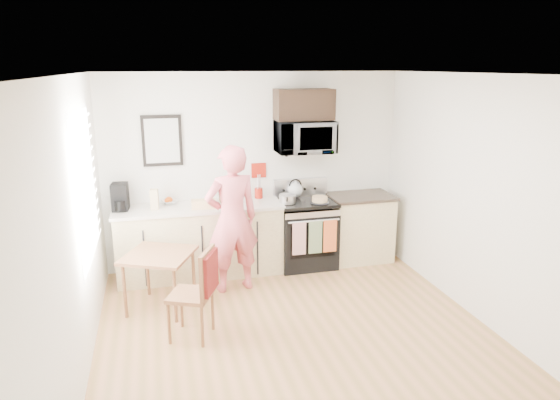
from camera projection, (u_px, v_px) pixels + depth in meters
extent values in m
plane|color=olive|center=(303.00, 345.00, 4.94)|extent=(4.60, 4.60, 0.00)
cube|color=white|center=(255.00, 170.00, 6.75)|extent=(4.00, 0.04, 2.60)
cube|color=white|center=(442.00, 355.00, 2.45)|extent=(4.00, 0.04, 2.60)
cube|color=white|center=(74.00, 237.00, 4.12)|extent=(0.04, 4.60, 2.60)
cube|color=white|center=(492.00, 205.00, 5.08)|extent=(0.04, 4.60, 2.60)
cube|color=white|center=(307.00, 74.00, 4.26)|extent=(4.00, 4.60, 0.04)
cube|color=silver|center=(85.00, 186.00, 4.81)|extent=(0.02, 1.40, 1.50)
cube|color=white|center=(86.00, 186.00, 4.81)|extent=(0.01, 1.30, 1.40)
cube|color=tan|center=(200.00, 242.00, 6.50)|extent=(2.10, 0.60, 0.90)
cube|color=beige|center=(199.00, 207.00, 6.38)|extent=(2.14, 0.64, 0.04)
cube|color=tan|center=(359.00, 228.00, 7.03)|extent=(0.84, 0.60, 0.90)
cube|color=black|center=(361.00, 196.00, 6.91)|extent=(0.88, 0.64, 0.04)
cube|color=black|center=(305.00, 238.00, 6.83)|extent=(0.76, 0.65, 0.77)
cube|color=black|center=(313.00, 241.00, 6.52)|extent=(0.61, 0.02, 0.45)
cube|color=silver|center=(313.00, 217.00, 6.44)|extent=(0.74, 0.02, 0.14)
cylinder|color=silver|center=(314.00, 221.00, 6.40)|extent=(0.68, 0.02, 0.02)
cube|color=black|center=(306.00, 202.00, 6.70)|extent=(0.76, 0.65, 0.04)
cube|color=silver|center=(300.00, 187.00, 6.92)|extent=(0.76, 0.08, 0.24)
cube|color=beige|center=(299.00, 239.00, 6.41)|extent=(0.18, 0.02, 0.44)
cube|color=#576A46|center=(315.00, 237.00, 6.46)|extent=(0.18, 0.02, 0.44)
cube|color=#BD441C|center=(330.00, 236.00, 6.51)|extent=(0.18, 0.02, 0.44)
imported|color=silver|center=(305.00, 137.00, 6.57)|extent=(0.76, 0.51, 0.42)
cube|color=black|center=(304.00, 104.00, 6.51)|extent=(0.76, 0.35, 0.40)
cube|color=black|center=(162.00, 141.00, 6.32)|extent=(0.50, 0.03, 0.65)
cube|color=beige|center=(162.00, 141.00, 6.31)|extent=(0.42, 0.01, 0.56)
cube|color=#A21A0D|center=(259.00, 170.00, 6.75)|extent=(0.20, 0.02, 0.20)
imported|color=#CF3948|center=(232.00, 219.00, 5.95)|extent=(0.72, 0.54, 1.80)
cube|color=brown|center=(159.00, 255.00, 5.54)|extent=(0.70, 0.70, 0.03)
cylinder|color=brown|center=(125.00, 291.00, 5.40)|extent=(0.04, 0.04, 0.62)
cylinder|color=brown|center=(175.00, 296.00, 5.30)|extent=(0.04, 0.04, 0.62)
cylinder|color=brown|center=(148.00, 270.00, 5.94)|extent=(0.04, 0.04, 0.62)
cylinder|color=brown|center=(194.00, 274.00, 5.84)|extent=(0.04, 0.04, 0.62)
cube|color=brown|center=(190.00, 295.00, 4.97)|extent=(0.53, 0.53, 0.04)
cube|color=brown|center=(208.00, 273.00, 4.87)|extent=(0.20, 0.38, 0.48)
cube|color=#5D150F|center=(210.00, 272.00, 4.87)|extent=(0.20, 0.35, 0.40)
cylinder|color=brown|center=(169.00, 324.00, 4.90)|extent=(0.03, 0.03, 0.44)
cylinder|color=brown|center=(202.00, 327.00, 4.84)|extent=(0.03, 0.03, 0.44)
cylinder|color=brown|center=(181.00, 308.00, 5.22)|extent=(0.03, 0.03, 0.44)
cylinder|color=brown|center=(213.00, 310.00, 5.17)|extent=(0.03, 0.03, 0.44)
cube|color=brown|center=(223.00, 194.00, 6.53)|extent=(0.10, 0.13, 0.20)
cylinder|color=#A21A0D|center=(259.00, 193.00, 6.72)|extent=(0.11, 0.11, 0.14)
imported|color=silver|center=(169.00, 202.00, 6.45)|extent=(0.26, 0.26, 0.05)
cube|color=#D3B87F|center=(154.00, 199.00, 6.18)|extent=(0.11, 0.11, 0.25)
cube|color=black|center=(120.00, 197.00, 6.15)|extent=(0.21, 0.25, 0.34)
cylinder|color=black|center=(120.00, 206.00, 6.07)|extent=(0.13, 0.13, 0.13)
cube|color=#DEAF74|center=(203.00, 204.00, 6.25)|extent=(0.31, 0.16, 0.11)
cylinder|color=black|center=(320.00, 202.00, 6.57)|extent=(0.25, 0.25, 0.01)
cylinder|color=tan|center=(320.00, 199.00, 6.56)|extent=(0.20, 0.20, 0.07)
sphere|color=silver|center=(295.00, 190.00, 6.82)|extent=(0.20, 0.20, 0.20)
cone|color=silver|center=(295.00, 182.00, 6.79)|extent=(0.06, 0.06, 0.06)
torus|color=black|center=(295.00, 185.00, 6.80)|extent=(0.18, 0.02, 0.18)
cylinder|color=silver|center=(287.00, 199.00, 6.54)|extent=(0.22, 0.22, 0.11)
cylinder|color=black|center=(287.00, 199.00, 6.36)|extent=(0.08, 0.20, 0.02)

